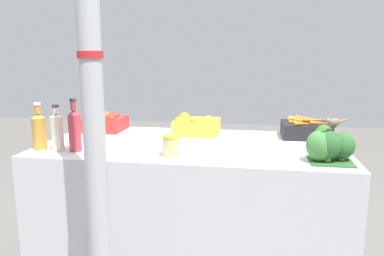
{
  "coord_description": "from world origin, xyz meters",
  "views": [
    {
      "loc": [
        0.37,
        -2.27,
        1.35
      ],
      "look_at": [
        0.0,
        0.0,
        0.9
      ],
      "focal_mm": 35.0,
      "sensor_mm": 36.0,
      "label": 1
    }
  ],
  "objects_px": {
    "orange_crate": "(196,125)",
    "juice_bottle_ruby": "(75,129)",
    "sparrow_bird": "(334,122)",
    "pickle_jar": "(171,145)",
    "support_pole": "(91,78)",
    "broccoli_pile": "(328,145)",
    "juice_bottle_cloudy": "(57,131)",
    "carrot_crate": "(305,129)",
    "juice_bottle_amber": "(39,130)",
    "apple_crate": "(103,122)"
  },
  "relations": [
    {
      "from": "orange_crate",
      "to": "juice_bottle_ruby",
      "type": "height_order",
      "value": "juice_bottle_ruby"
    },
    {
      "from": "orange_crate",
      "to": "sparrow_bird",
      "type": "distance_m",
      "value": 1.02
    },
    {
      "from": "pickle_jar",
      "to": "sparrow_bird",
      "type": "relative_size",
      "value": 0.97
    },
    {
      "from": "support_pole",
      "to": "sparrow_bird",
      "type": "xyz_separation_m",
      "value": [
        1.08,
        0.48,
        -0.24
      ]
    },
    {
      "from": "orange_crate",
      "to": "broccoli_pile",
      "type": "relative_size",
      "value": 1.24
    },
    {
      "from": "sparrow_bird",
      "to": "orange_crate",
      "type": "bearing_deg",
      "value": -68.67
    },
    {
      "from": "orange_crate",
      "to": "sparrow_bird",
      "type": "xyz_separation_m",
      "value": [
        0.8,
        -0.6,
        0.15
      ]
    },
    {
      "from": "support_pole",
      "to": "pickle_jar",
      "type": "xyz_separation_m",
      "value": [
        0.23,
        0.49,
        -0.4
      ]
    },
    {
      "from": "juice_bottle_cloudy",
      "to": "carrot_crate",
      "type": "bearing_deg",
      "value": 22.02
    },
    {
      "from": "support_pole",
      "to": "juice_bottle_ruby",
      "type": "distance_m",
      "value": 0.69
    },
    {
      "from": "support_pole",
      "to": "juice_bottle_amber",
      "type": "relative_size",
      "value": 9.02
    },
    {
      "from": "juice_bottle_amber",
      "to": "orange_crate",
      "type": "bearing_deg",
      "value": 34.73
    },
    {
      "from": "juice_bottle_ruby",
      "to": "juice_bottle_cloudy",
      "type": "bearing_deg",
      "value": 180.0
    },
    {
      "from": "orange_crate",
      "to": "pickle_jar",
      "type": "distance_m",
      "value": 0.6
    },
    {
      "from": "orange_crate",
      "to": "juice_bottle_cloudy",
      "type": "relative_size",
      "value": 1.17
    },
    {
      "from": "orange_crate",
      "to": "juice_bottle_cloudy",
      "type": "height_order",
      "value": "juice_bottle_cloudy"
    },
    {
      "from": "broccoli_pile",
      "to": "juice_bottle_cloudy",
      "type": "xyz_separation_m",
      "value": [
        -1.52,
        -0.01,
        0.03
      ]
    },
    {
      "from": "apple_crate",
      "to": "broccoli_pile",
      "type": "relative_size",
      "value": 1.24
    },
    {
      "from": "apple_crate",
      "to": "juice_bottle_ruby",
      "type": "xyz_separation_m",
      "value": [
        0.08,
        -0.6,
        0.07
      ]
    },
    {
      "from": "juice_bottle_ruby",
      "to": "apple_crate",
      "type": "bearing_deg",
      "value": 97.52
    },
    {
      "from": "support_pole",
      "to": "sparrow_bird",
      "type": "height_order",
      "value": "support_pole"
    },
    {
      "from": "orange_crate",
      "to": "sparrow_bird",
      "type": "height_order",
      "value": "sparrow_bird"
    },
    {
      "from": "apple_crate",
      "to": "carrot_crate",
      "type": "relative_size",
      "value": 1.0
    },
    {
      "from": "orange_crate",
      "to": "pickle_jar",
      "type": "xyz_separation_m",
      "value": [
        -0.04,
        -0.6,
        -0.0
      ]
    },
    {
      "from": "orange_crate",
      "to": "broccoli_pile",
      "type": "xyz_separation_m",
      "value": [
        0.79,
        -0.57,
        0.03
      ]
    },
    {
      "from": "apple_crate",
      "to": "juice_bottle_ruby",
      "type": "bearing_deg",
      "value": -82.48
    },
    {
      "from": "support_pole",
      "to": "apple_crate",
      "type": "bearing_deg",
      "value": 111.13
    },
    {
      "from": "apple_crate",
      "to": "orange_crate",
      "type": "height_order",
      "value": "orange_crate"
    },
    {
      "from": "apple_crate",
      "to": "juice_bottle_cloudy",
      "type": "bearing_deg",
      "value": -92.94
    },
    {
      "from": "carrot_crate",
      "to": "apple_crate",
      "type": "bearing_deg",
      "value": 179.97
    },
    {
      "from": "support_pole",
      "to": "broccoli_pile",
      "type": "relative_size",
      "value": 9.9
    },
    {
      "from": "orange_crate",
      "to": "carrot_crate",
      "type": "distance_m",
      "value": 0.75
    },
    {
      "from": "juice_bottle_amber",
      "to": "carrot_crate",
      "type": "bearing_deg",
      "value": 20.57
    },
    {
      "from": "apple_crate",
      "to": "carrot_crate",
      "type": "xyz_separation_m",
      "value": [
        1.45,
        -0.0,
        -0.0
      ]
    },
    {
      "from": "support_pole",
      "to": "pickle_jar",
      "type": "bearing_deg",
      "value": 64.95
    },
    {
      "from": "support_pole",
      "to": "carrot_crate",
      "type": "bearing_deg",
      "value": 47.05
    },
    {
      "from": "broccoli_pile",
      "to": "sparrow_bird",
      "type": "bearing_deg",
      "value": -64.14
    },
    {
      "from": "support_pole",
      "to": "pickle_jar",
      "type": "distance_m",
      "value": 0.67
    },
    {
      "from": "juice_bottle_cloudy",
      "to": "juice_bottle_ruby",
      "type": "xyz_separation_m",
      "value": [
        0.11,
        0.0,
        0.01
      ]
    },
    {
      "from": "support_pole",
      "to": "carrot_crate",
      "type": "distance_m",
      "value": 1.56
    },
    {
      "from": "carrot_crate",
      "to": "orange_crate",
      "type": "bearing_deg",
      "value": -178.9
    },
    {
      "from": "juice_bottle_amber",
      "to": "juice_bottle_cloudy",
      "type": "xyz_separation_m",
      "value": [
        0.11,
        0.0,
        0.0
      ]
    },
    {
      "from": "juice_bottle_amber",
      "to": "juice_bottle_cloudy",
      "type": "height_order",
      "value": "juice_bottle_amber"
    },
    {
      "from": "carrot_crate",
      "to": "sparrow_bird",
      "type": "relative_size",
      "value": 2.59
    },
    {
      "from": "carrot_crate",
      "to": "pickle_jar",
      "type": "xyz_separation_m",
      "value": [
        -0.8,
        -0.61,
        0.0
      ]
    },
    {
      "from": "apple_crate",
      "to": "carrot_crate",
      "type": "height_order",
      "value": "carrot_crate"
    },
    {
      "from": "carrot_crate",
      "to": "juice_bottle_amber",
      "type": "relative_size",
      "value": 1.13
    },
    {
      "from": "carrot_crate",
      "to": "broccoli_pile",
      "type": "relative_size",
      "value": 1.24
    },
    {
      "from": "apple_crate",
      "to": "sparrow_bird",
      "type": "distance_m",
      "value": 1.63
    },
    {
      "from": "juice_bottle_ruby",
      "to": "broccoli_pile",
      "type": "bearing_deg",
      "value": 0.38
    }
  ]
}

